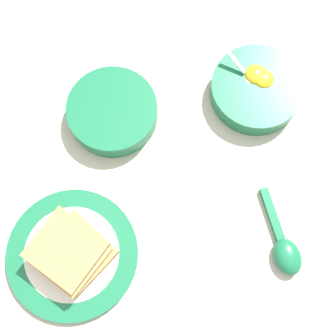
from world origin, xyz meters
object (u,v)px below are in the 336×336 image
at_px(egg_bowl, 256,89).
at_px(congee_bowl, 113,111).
at_px(toast_sandwich, 70,252).
at_px(soup_spoon, 285,249).
at_px(toast_plate, 72,254).

xyz_separation_m(egg_bowl, congee_bowl, (0.21, -0.17, 0.00)).
xyz_separation_m(egg_bowl, toast_sandwich, (0.45, -0.04, 0.01)).
height_order(egg_bowl, congee_bowl, egg_bowl).
distance_m(egg_bowl, congee_bowl, 0.27).
bearing_deg(egg_bowl, toast_sandwich, -5.65).
distance_m(soup_spoon, congee_bowl, 0.40).
bearing_deg(congee_bowl, toast_sandwich, 28.00).
height_order(toast_sandwich, congee_bowl, toast_sandwich).
bearing_deg(congee_bowl, soup_spoon, 91.64).
bearing_deg(soup_spoon, egg_bowl, -131.72).
distance_m(toast_plate, soup_spoon, 0.37).
bearing_deg(toast_sandwich, egg_bowl, 174.35).
bearing_deg(toast_sandwich, toast_plate, -38.63).
bearing_deg(soup_spoon, congee_bowl, -88.36).
relative_size(egg_bowl, congee_bowl, 1.03).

